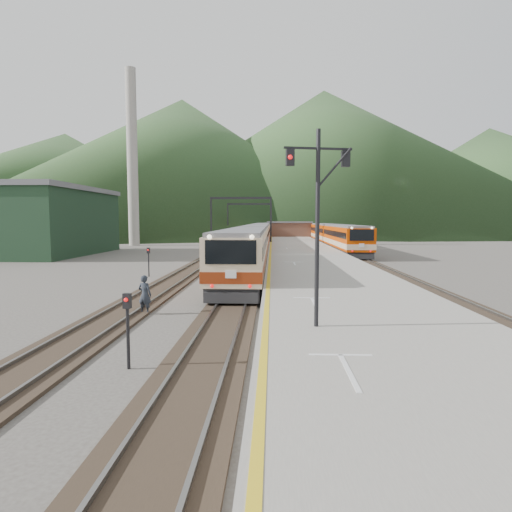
{
  "coord_description": "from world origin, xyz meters",
  "views": [
    {
      "loc": [
        2.06,
        -11.47,
        4.42
      ],
      "look_at": [
        0.96,
        17.15,
        2.0
      ],
      "focal_mm": 30.0,
      "sensor_mm": 36.0,
      "label": 1
    }
  ],
  "objects_px": {
    "main_train": "(259,235)",
    "worker": "(145,295)",
    "second_train": "(333,235)",
    "signal_mast": "(318,207)"
  },
  "relations": [
    {
      "from": "main_train",
      "to": "worker",
      "type": "xyz_separation_m",
      "value": [
        -3.91,
        -44.09,
        -1.2
      ]
    },
    {
      "from": "worker",
      "to": "second_train",
      "type": "bearing_deg",
      "value": -91.49
    },
    {
      "from": "main_train",
      "to": "signal_mast",
      "type": "xyz_separation_m",
      "value": [
        3.48,
        -50.05,
        2.7
      ]
    },
    {
      "from": "main_train",
      "to": "signal_mast",
      "type": "relative_size",
      "value": 13.66
    },
    {
      "from": "second_train",
      "to": "signal_mast",
      "type": "distance_m",
      "value": 53.7
    },
    {
      "from": "second_train",
      "to": "main_train",
      "type": "bearing_deg",
      "value": -165.49
    },
    {
      "from": "second_train",
      "to": "signal_mast",
      "type": "height_order",
      "value": "signal_mast"
    },
    {
      "from": "main_train",
      "to": "worker",
      "type": "distance_m",
      "value": 44.28
    },
    {
      "from": "worker",
      "to": "signal_mast",
      "type": "bearing_deg",
      "value": 157.8
    },
    {
      "from": "second_train",
      "to": "signal_mast",
      "type": "relative_size",
      "value": 6.76
    }
  ]
}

